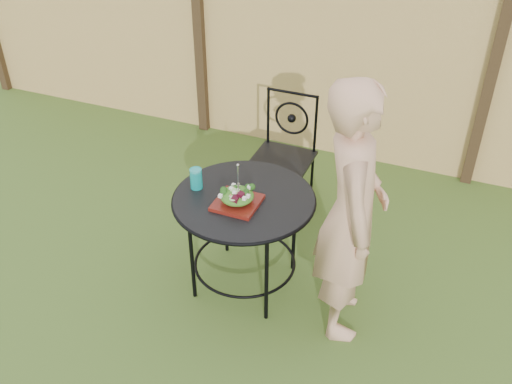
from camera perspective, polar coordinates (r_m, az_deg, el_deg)
ground at (r=3.93m, az=-2.20°, el=-10.87°), size 60.00×60.00×0.00m
fence at (r=5.18m, az=7.85°, el=13.26°), size 8.00×0.12×1.90m
patio_table at (r=3.70m, az=-1.19°, el=-2.30°), size 0.92×0.92×0.72m
patio_chair at (r=4.54m, az=2.85°, el=4.11°), size 0.46×0.46×0.95m
diner at (r=3.32m, az=9.51°, el=-2.19°), size 0.56×0.70×1.68m
salad_plate at (r=3.55m, az=-1.89°, el=-1.07°), size 0.27×0.27×0.02m
salad at (r=3.52m, az=-1.91°, el=-0.38°), size 0.21×0.21×0.08m
fork at (r=3.44m, az=-1.80°, el=1.36°), size 0.01×0.01×0.18m
drinking_glass at (r=3.69m, az=-6.00°, el=1.35°), size 0.08×0.08×0.14m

